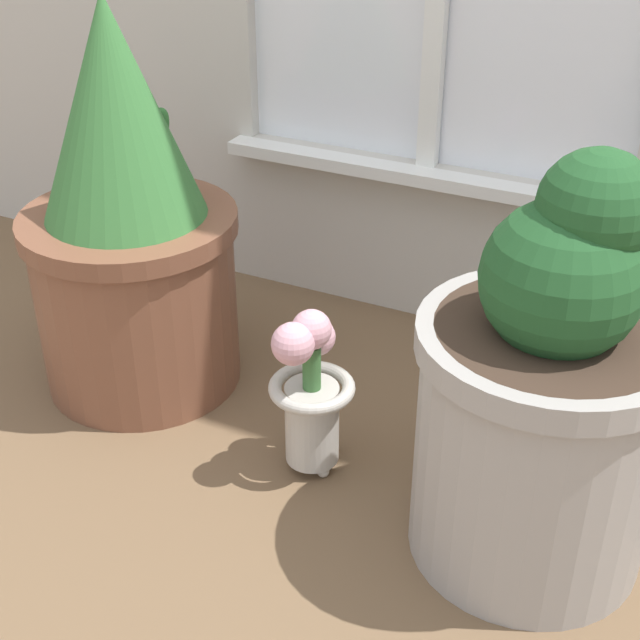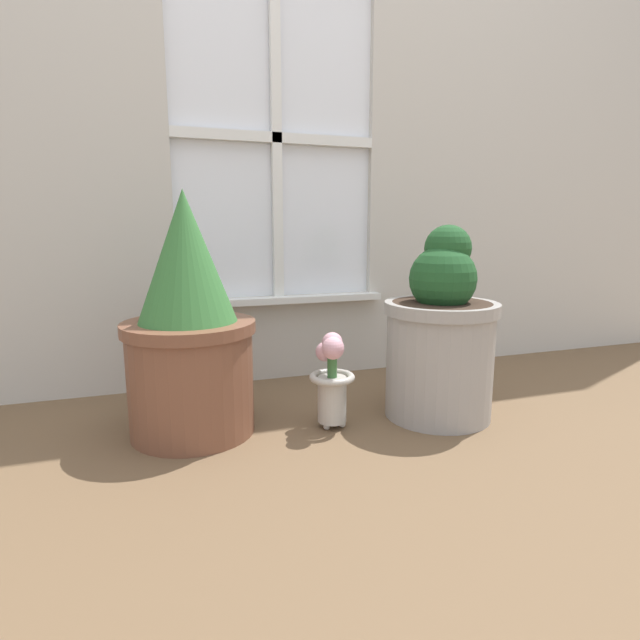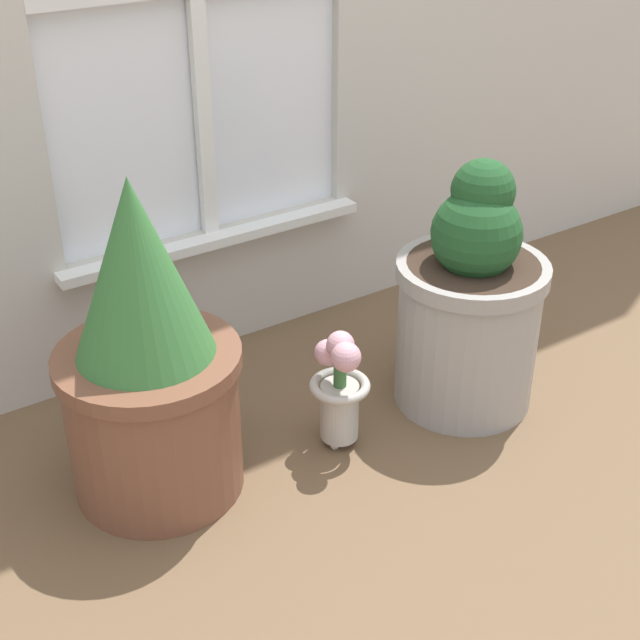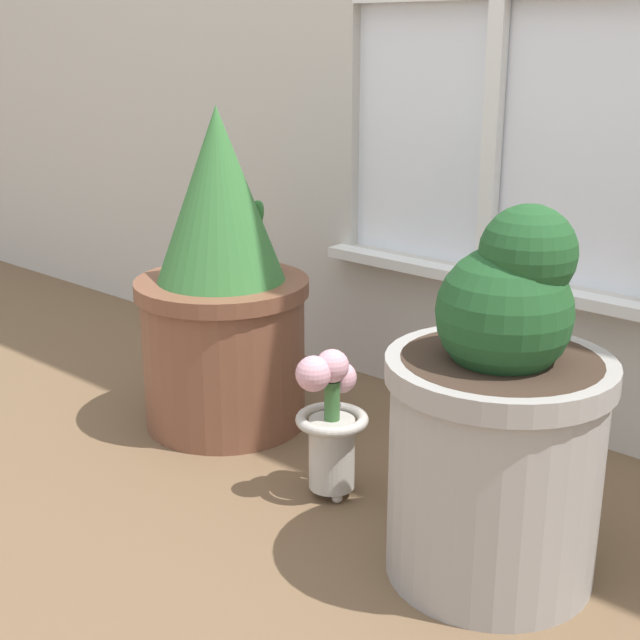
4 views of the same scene
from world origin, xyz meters
name	(u,v)px [view 2 (image 2 of 4)]	position (x,y,z in m)	size (l,w,h in m)	color
ground_plane	(342,448)	(0.00, 0.00, 0.00)	(10.00, 10.00, 0.00)	brown
wall_with_window	(274,29)	(0.00, 0.69, 1.26)	(4.40, 0.10, 2.50)	beige
potted_plant_left	(189,330)	(-0.37, 0.24, 0.30)	(0.37, 0.37, 0.68)	brown
potted_plant_right	(440,337)	(0.37, 0.13, 0.25)	(0.34, 0.34, 0.59)	#9E9993
flower_vase	(332,378)	(0.02, 0.14, 0.15)	(0.13, 0.13, 0.28)	#BCB7AD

